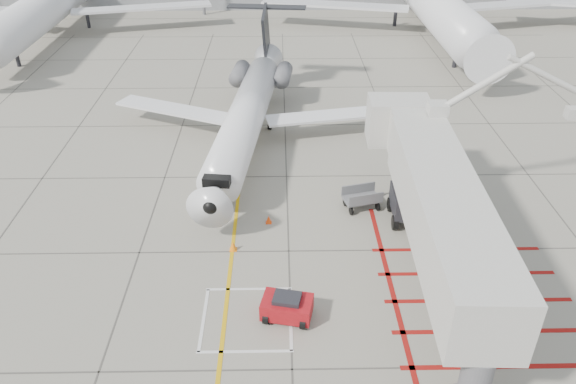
{
  "coord_description": "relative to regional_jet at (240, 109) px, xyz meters",
  "views": [
    {
      "loc": [
        -0.44,
        -19.93,
        18.5
      ],
      "look_at": [
        0.0,
        6.0,
        2.5
      ],
      "focal_mm": 35.0,
      "sensor_mm": 36.0,
      "label": 1
    }
  ],
  "objects": [
    {
      "name": "cone_side",
      "position": [
        1.93,
        -8.07,
        -3.37
      ],
      "size": [
        0.35,
        0.35,
        0.48
      ],
      "primitive_type": "cone",
      "color": "#EF420C",
      "rests_on": "ground_plane"
    },
    {
      "name": "ground_plane",
      "position": [
        3.03,
        -14.76,
        -3.61
      ],
      "size": [
        260.0,
        260.0,
        0.0
      ],
      "primitive_type": "plane",
      "color": "gray",
      "rests_on": "ground"
    },
    {
      "name": "cone_nose",
      "position": [
        0.05,
        -10.6,
        -3.33
      ],
      "size": [
        0.41,
        0.41,
        0.57
      ],
      "primitive_type": "cone",
      "color": "orange",
      "rests_on": "ground_plane"
    },
    {
      "name": "pushback_tug",
      "position": [
        2.87,
        -15.7,
        -2.95
      ],
      "size": [
        2.52,
        1.87,
        1.32
      ],
      "primitive_type": null,
      "rotation": [
        0.0,
        0.0,
        -0.21
      ],
      "color": "#A81017",
      "rests_on": "ground_plane"
    },
    {
      "name": "regional_jet",
      "position": [
        0.0,
        0.0,
        0.0
      ],
      "size": [
        24.87,
        29.88,
        7.22
      ],
      "primitive_type": null,
      "rotation": [
        0.0,
        0.0,
        -0.12
      ],
      "color": "white",
      "rests_on": "ground_plane"
    },
    {
      "name": "ground_power_unit",
      "position": [
        11.89,
        -9.49,
        -2.69
      ],
      "size": [
        2.51,
        1.72,
        1.84
      ],
      "primitive_type": null,
      "rotation": [
        0.0,
        0.0,
        0.17
      ],
      "color": "silver",
      "rests_on": "ground_plane"
    },
    {
      "name": "baggage_cart",
      "position": [
        7.46,
        -6.58,
        -2.94
      ],
      "size": [
        2.4,
        1.84,
        1.35
      ],
      "primitive_type": null,
      "rotation": [
        0.0,
        0.0,
        0.26
      ],
      "color": "slate",
      "rests_on": "ground_plane"
    },
    {
      "name": "jet_bridge",
      "position": [
        9.93,
        -14.16,
        0.38
      ],
      "size": [
        10.18,
        20.27,
        7.97
      ],
      "primitive_type": null,
      "rotation": [
        0.0,
        0.0,
        -0.04
      ],
      "color": "beige",
      "rests_on": "ground_plane"
    }
  ]
}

